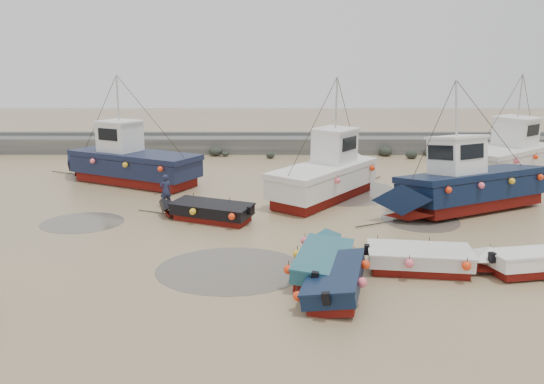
{
  "coord_description": "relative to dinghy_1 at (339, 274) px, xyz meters",
  "views": [
    {
      "loc": [
        -0.75,
        -19.02,
        7.17
      ],
      "look_at": [
        -0.78,
        3.81,
        1.4
      ],
      "focal_mm": 35.0,
      "sensor_mm": 36.0,
      "label": 1
    }
  ],
  "objects": [
    {
      "name": "dinghy_5",
      "position": [
        3.31,
        1.47,
        0.0
      ],
      "size": [
        5.8,
        2.45,
        1.43
      ],
      "rotation": [
        0.0,
        0.0,
        -1.7
      ],
      "color": "maroon",
      "rests_on": "ground"
    },
    {
      "name": "dinghy_4",
      "position": [
        -5.19,
        7.54,
        -0.0
      ],
      "size": [
        5.75,
        3.13,
        1.43
      ],
      "rotation": [
        0.0,
        0.0,
        1.17
      ],
      "color": "maroon",
      "rests_on": "ground"
    },
    {
      "name": "dinghy_1",
      "position": [
        0.0,
        0.0,
        0.0
      ],
      "size": [
        2.69,
        5.86,
        1.43
      ],
      "rotation": [
        0.0,
        0.0,
        -0.23
      ],
      "color": "maroon",
      "rests_on": "ground"
    },
    {
      "name": "dinghy_2",
      "position": [
        -0.34,
        1.47,
        0.0
      ],
      "size": [
        2.76,
        5.84,
        1.43
      ],
      "rotation": [
        0.0,
        0.0,
        -0.24
      ],
      "color": "maroon",
      "rests_on": "ground"
    },
    {
      "name": "puddle_b",
      "position": [
        4.64,
        7.59,
        -0.55
      ],
      "size": [
        3.51,
        3.51,
        0.01
      ],
      "primitive_type": "cylinder",
      "color": "#544E44",
      "rests_on": "ground"
    },
    {
      "name": "cabin_boat_1",
      "position": [
        0.9,
        11.55,
        0.78
      ],
      "size": [
        7.19,
        9.04,
        6.22
      ],
      "rotation": [
        0.0,
        0.0,
        -0.64
      ],
      "color": "maroon",
      "rests_on": "ground"
    },
    {
      "name": "person",
      "position": [
        -7.41,
        9.76,
        -0.55
      ],
      "size": [
        0.71,
        0.67,
        1.64
      ],
      "primitive_type": "imported",
      "rotation": [
        0.0,
        0.0,
        3.76
      ],
      "color": "#1E213C",
      "rests_on": "ground"
    },
    {
      "name": "ground",
      "position": [
        -1.36,
        3.39,
        -0.55
      ],
      "size": [
        120.0,
        120.0,
        0.0
      ],
      "primitive_type": "plane",
      "color": "#9C855B",
      "rests_on": "ground"
    },
    {
      "name": "seawall",
      "position": [
        -1.31,
        25.38,
        0.08
      ],
      "size": [
        60.0,
        4.92,
        1.5
      ],
      "color": "#63635F",
      "rests_on": "ground"
    },
    {
      "name": "cabin_boat_0",
      "position": [
        -10.74,
        15.09,
        0.76
      ],
      "size": [
        10.45,
        6.6,
        6.22
      ],
      "rotation": [
        0.0,
        0.0,
        1.1
      ],
      "color": "maroon",
      "rests_on": "ground"
    },
    {
      "name": "puddle_a",
      "position": [
        -3.57,
        1.67,
        -0.55
      ],
      "size": [
        5.3,
        5.3,
        0.01
      ],
      "primitive_type": "cylinder",
      "color": "#544E44",
      "rests_on": "ground"
    },
    {
      "name": "cabin_boat_2",
      "position": [
        7.12,
        9.03,
        0.77
      ],
      "size": [
        10.21,
        6.27,
        6.22
      ],
      "rotation": [
        0.0,
        0.0,
        2.02
      ],
      "color": "maroon",
      "rests_on": "ground"
    },
    {
      "name": "puddle_d",
      "position": [
        1.64,
        13.0,
        -0.55
      ],
      "size": [
        6.49,
        6.49,
        0.01
      ],
      "primitive_type": "cylinder",
      "color": "#544E44",
      "rests_on": "ground"
    },
    {
      "name": "cabin_boat_3",
      "position": [
        12.81,
        17.22,
        0.78
      ],
      "size": [
        9.13,
        7.72,
        6.22
      ],
      "rotation": [
        0.0,
        0.0,
        -0.9
      ],
      "color": "maroon",
      "rests_on": "ground"
    },
    {
      "name": "puddle_c",
      "position": [
        -10.68,
        7.12,
        -0.55
      ],
      "size": [
        3.68,
        3.68,
        0.01
      ],
      "primitive_type": "cylinder",
      "color": "#544E44",
      "rests_on": "ground"
    }
  ]
}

